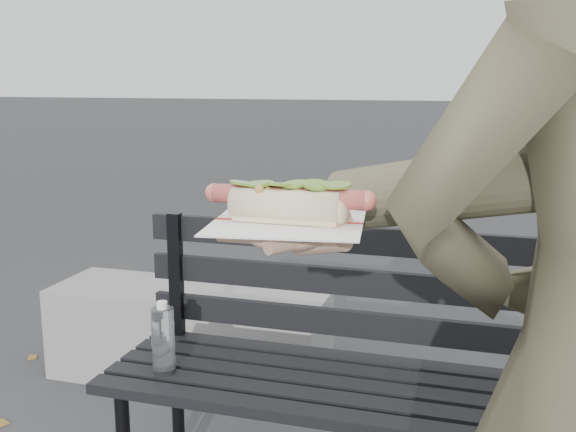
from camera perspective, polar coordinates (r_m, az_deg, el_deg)
name	(u,v)px	position (r m, az deg, el deg)	size (l,w,h in m)	color
park_bench	(372,360)	(1.93, 7.14, -12.00)	(1.50, 0.44, 0.88)	black
concrete_block	(189,334)	(3.01, -8.36, -9.87)	(1.20, 0.40, 0.40)	slate
held_hotdog	(455,190)	(0.88, 13.93, 2.17)	(0.64, 0.31, 0.20)	#484130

